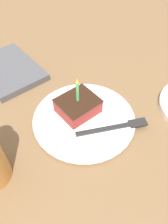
{
  "coord_description": "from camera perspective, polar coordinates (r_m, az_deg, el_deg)",
  "views": [
    {
      "loc": [
        -0.29,
        0.21,
        0.44
      ],
      "look_at": [
        -0.01,
        -0.02,
        0.03
      ],
      "focal_mm": 35.0,
      "sensor_mm": 36.0,
      "label": 1
    }
  ],
  "objects": [
    {
      "name": "marble_board",
      "position": [
        0.75,
        -19.1,
        10.43
      ],
      "size": [
        0.23,
        0.16,
        0.02
      ],
      "color": "#4C4C51",
      "rests_on": "ground_plane"
    },
    {
      "name": "plate",
      "position": [
        0.57,
        -0.0,
        -1.79
      ],
      "size": [
        0.26,
        0.26,
        0.01
      ],
      "color": "white",
      "rests_on": "ground_plane"
    },
    {
      "name": "cake_slice",
      "position": [
        0.56,
        -1.6,
        1.69
      ],
      "size": [
        0.09,
        0.1,
        0.11
      ],
      "color": "#99332D",
      "rests_on": "plate"
    },
    {
      "name": "fork",
      "position": [
        0.54,
        8.62,
        -3.83
      ],
      "size": [
        0.1,
        0.17,
        0.0
      ],
      "color": "#262626",
      "rests_on": "plate"
    },
    {
      "name": "ground_plane",
      "position": [
        0.58,
        -2.11,
        -4.08
      ],
      "size": [
        2.4,
        2.4,
        0.04
      ],
      "color": "brown",
      "rests_on": "ground"
    }
  ]
}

